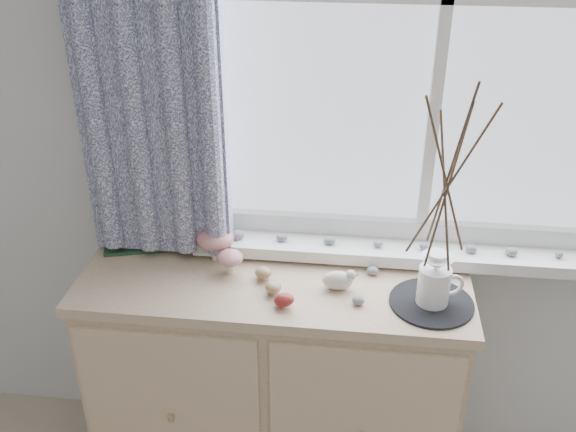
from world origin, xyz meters
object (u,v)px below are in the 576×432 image
object	(u,v)px
botanical_book	(149,214)
twig_pitcher	(448,178)
sideboard	(275,383)
toadstool_cluster	(219,244)

from	to	relation	value
botanical_book	twig_pitcher	distance (m)	0.94
sideboard	botanical_book	size ratio (longest dim) A/B	3.09
sideboard	toadstool_cluster	bearing A→B (deg)	157.68
botanical_book	toadstool_cluster	size ratio (longest dim) A/B	2.27
sideboard	botanical_book	distance (m)	0.71
botanical_book	twig_pitcher	xyz separation A→B (m)	(0.89, -0.19, 0.27)
twig_pitcher	botanical_book	bearing A→B (deg)	151.79
sideboard	toadstool_cluster	world-z (taller)	toadstool_cluster
toadstool_cluster	twig_pitcher	xyz separation A→B (m)	(0.65, -0.14, 0.33)
twig_pitcher	toadstool_cluster	bearing A→B (deg)	151.54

